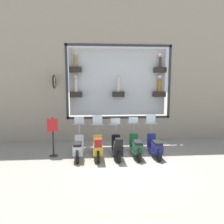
# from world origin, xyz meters

# --- Properties ---
(ground_plane) EXTENTS (120.00, 120.00, 0.00)m
(ground_plane) POSITION_xyz_m (0.00, 0.00, 0.00)
(ground_plane) COLOR gray
(building_facade) EXTENTS (1.26, 36.00, 8.67)m
(building_facade) POSITION_xyz_m (3.60, 0.00, 4.41)
(building_facade) COLOR gray
(building_facade) RESTS_ON ground_plane
(scooter_navy_0) EXTENTS (1.80, 0.60, 1.70)m
(scooter_navy_0) POSITION_xyz_m (0.72, -1.23, 0.43)
(scooter_navy_0) COLOR black
(scooter_navy_0) RESTS_ON ground_plane
(scooter_green_1) EXTENTS (1.81, 0.60, 1.57)m
(scooter_green_1) POSITION_xyz_m (0.72, -0.43, 0.45)
(scooter_green_1) COLOR black
(scooter_green_1) RESTS_ON ground_plane
(scooter_black_2) EXTENTS (1.80, 0.60, 1.53)m
(scooter_black_2) POSITION_xyz_m (0.65, 0.37, 0.46)
(scooter_black_2) COLOR black
(scooter_black_2) RESTS_ON ground_plane
(scooter_yellow_3) EXTENTS (1.80, 0.60, 1.69)m
(scooter_yellow_3) POSITION_xyz_m (0.65, 1.17, 0.47)
(scooter_yellow_3) COLOR black
(scooter_yellow_3) RESTS_ON ground_plane
(scooter_silver_4) EXTENTS (1.81, 0.61, 1.62)m
(scooter_silver_4) POSITION_xyz_m (0.72, 1.96, 0.44)
(scooter_silver_4) COLOR black
(scooter_silver_4) RESTS_ON ground_plane
(shop_sign_post) EXTENTS (0.36, 0.45, 1.67)m
(shop_sign_post) POSITION_xyz_m (1.10, 3.04, 0.90)
(shop_sign_post) COLOR #232326
(shop_sign_post) RESTS_ON ground_plane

